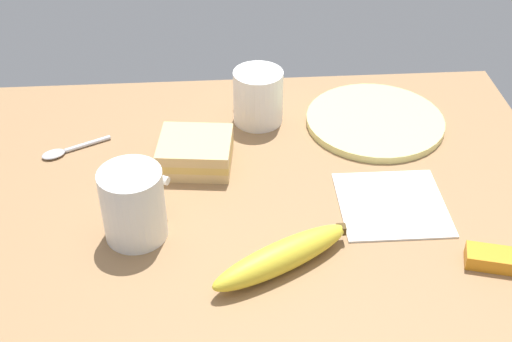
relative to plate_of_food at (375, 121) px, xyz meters
The scene contains 9 objects.
tabletop 25.93cm from the plate_of_food, 36.85° to the left, with size 90.00×64.00×2.00cm, color #936D47.
plate_of_food is the anchor object (origin of this frame).
coffee_mug_black 19.71cm from the plate_of_food, ahead, with size 8.09×10.41×9.00cm.
coffee_mug_milky 44.75cm from the plate_of_food, 33.24° to the left, with size 8.81×10.49×10.17cm.
sandwich_main 30.81cm from the plate_of_food, 17.24° to the left, with size 11.77×10.83×4.40cm.
banana 37.17cm from the plate_of_food, 59.89° to the left, with size 19.34×13.06×3.98cm.
spoon 49.86cm from the plate_of_food, ahead, with size 10.53×6.41×0.80cm.
snack_bar 35.49cm from the plate_of_food, 106.81° to the left, with size 11.39×3.41×2.00cm, color orange.
paper_napkin 20.92cm from the plate_of_food, 84.71° to the left, with size 14.80×14.80×0.30cm, color white.
Camera 1 is at (5.46, 78.30, 63.95)cm, focal length 48.31 mm.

